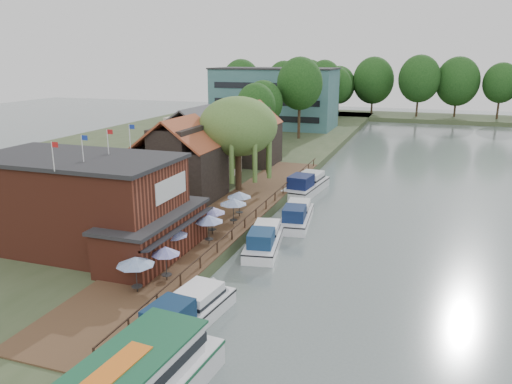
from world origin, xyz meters
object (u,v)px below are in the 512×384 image
(umbrella_1, at_px, (166,263))
(pub, at_px, (101,205))
(cottage_b, at_px, (196,142))
(cruiser_3, at_px, (306,182))
(umbrella_3, at_px, (209,229))
(umbrella_6, at_px, (239,204))
(hotel_block, at_px, (274,98))
(umbrella_5, at_px, (233,211))
(umbrella_2, at_px, (172,244))
(cottage_c, at_px, (251,133))
(cruiser_2, at_px, (297,213))
(cruiser_0, at_px, (186,309))
(swan, at_px, (183,337))
(umbrella_0, at_px, (136,274))
(cruiser_1, at_px, (264,237))
(umbrella_4, at_px, (212,220))
(willow, at_px, (238,144))
(cottage_a, at_px, (180,159))

(umbrella_1, bearing_deg, pub, 154.96)
(cottage_b, xyz_separation_m, cruiser_3, (14.09, 0.06, -4.00))
(umbrella_3, distance_m, umbrella_6, 7.40)
(pub, height_order, hotel_block, hotel_block)
(umbrella_3, bearing_deg, umbrella_5, 89.06)
(umbrella_5, relative_size, cruiser_3, 0.24)
(pub, distance_m, umbrella_3, 8.47)
(umbrella_2, bearing_deg, cottage_c, 100.01)
(cottage_b, height_order, umbrella_5, cottage_b)
(umbrella_6, xyz_separation_m, cruiser_2, (4.81, 2.75, -1.21))
(umbrella_1, distance_m, cruiser_0, 4.58)
(cruiser_0, bearing_deg, swan, -64.03)
(hotel_block, bearing_deg, cottage_b, -85.03)
(pub, height_order, umbrella_2, pub)
(pub, bearing_deg, umbrella_0, -40.95)
(cottage_b, bearing_deg, cruiser_1, -50.93)
(hotel_block, height_order, umbrella_4, hotel_block)
(willow, distance_m, umbrella_4, 15.05)
(umbrella_4, bearing_deg, cruiser_1, 10.29)
(cruiser_1, bearing_deg, cottage_b, 119.61)
(cruiser_0, xyz_separation_m, cruiser_2, (1.43, 20.43, -0.02))
(umbrella_4, relative_size, cruiser_1, 0.27)
(cottage_b, xyz_separation_m, umbrella_1, (11.38, -28.45, -2.96))
(hotel_block, height_order, umbrella_3, hotel_block)
(umbrella_3, height_order, cruiser_3, umbrella_3)
(cruiser_0, bearing_deg, hotel_block, 109.94)
(cottage_a, xyz_separation_m, cottage_b, (-3.00, 10.00, 0.00))
(umbrella_3, height_order, cruiser_2, umbrella_3)
(cruiser_2, relative_size, swan, 20.49)
(umbrella_1, relative_size, umbrella_4, 1.00)
(cottage_c, relative_size, umbrella_2, 3.46)
(pub, xyz_separation_m, umbrella_5, (7.37, 8.70, -2.36))
(umbrella_5, bearing_deg, umbrella_0, -93.61)
(umbrella_3, relative_size, umbrella_5, 0.98)
(umbrella_1, relative_size, umbrella_6, 1.00)
(umbrella_1, bearing_deg, swan, -52.87)
(umbrella_3, bearing_deg, hotel_block, 102.78)
(umbrella_0, distance_m, umbrella_2, 5.47)
(cruiser_2, bearing_deg, umbrella_4, -130.53)
(pub, height_order, umbrella_1, pub)
(cruiser_0, bearing_deg, umbrella_4, 113.71)
(cruiser_1, xyz_separation_m, swan, (0.01, -14.76, -0.84))
(cruiser_2, bearing_deg, umbrella_1, -111.59)
(hotel_block, bearing_deg, umbrella_2, -78.85)
(cottage_a, distance_m, umbrella_5, 10.88)
(pub, height_order, cruiser_1, pub)
(cottage_b, bearing_deg, cottage_c, 66.04)
(cottage_c, distance_m, umbrella_2, 34.81)
(umbrella_5, xyz_separation_m, umbrella_6, (-0.33, 2.31, 0.00))
(hotel_block, height_order, cottage_c, hotel_block)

